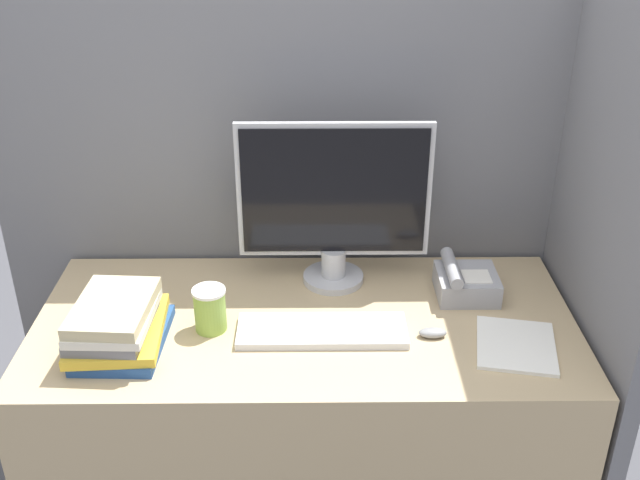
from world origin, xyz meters
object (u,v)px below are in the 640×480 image
keyboard (322,331)px  desk_telephone (465,282)px  monitor (334,206)px  mouse (433,333)px  coffee_cup (210,309)px  book_stack (117,325)px

keyboard → desk_telephone: bearing=25.4°
desk_telephone → monitor: bearing=167.4°
monitor → desk_telephone: size_ratio=2.97×
mouse → coffee_cup: 0.58m
monitor → coffee_cup: monitor is taller
monitor → book_stack: 0.66m
monitor → book_stack: size_ratio=1.75×
monitor → desk_telephone: (0.37, -0.08, -0.20)m
monitor → book_stack: bearing=-150.0°
keyboard → desk_telephone: 0.45m
coffee_cup → book_stack: size_ratio=0.39×
desk_telephone → keyboard: bearing=-154.6°
monitor → book_stack: (-0.55, -0.32, -0.18)m
mouse → keyboard: bearing=177.1°
mouse → desk_telephone: desk_telephone is taller
book_stack → mouse: bearing=2.1°
monitor → book_stack: monitor is taller
keyboard → book_stack: bearing=-175.1°
monitor → keyboard: monitor is taller
monitor → coffee_cup: size_ratio=4.46×
mouse → book_stack: (-0.80, -0.03, 0.05)m
keyboard → coffee_cup: bearing=174.7°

